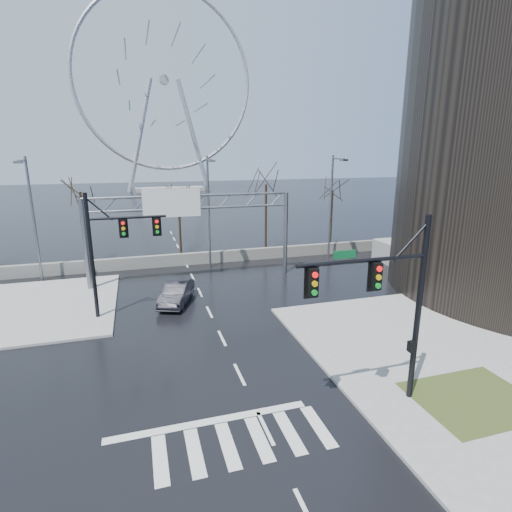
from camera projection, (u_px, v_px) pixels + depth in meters
name	position (u px, v px, depth m)	size (l,w,h in m)	color
ground	(239.00, 374.00, 19.09)	(260.00, 260.00, 0.00)	black
sidewalk_right_ext	(394.00, 330.00, 23.71)	(12.00, 10.00, 0.15)	gray
sidewalk_far	(39.00, 307.00, 27.12)	(10.00, 12.00, 0.15)	gray
grass_strip	(474.00, 399.00, 16.93)	(5.00, 4.00, 0.02)	#2A3817
barrier_wall	(186.00, 259.00, 37.48)	(52.00, 0.50, 1.10)	slate
signal_mast_near	(392.00, 296.00, 15.55)	(5.52, 0.41, 8.00)	black
signal_mast_far	(110.00, 244.00, 24.53)	(4.72, 0.41, 8.00)	black
sign_gantry	(187.00, 219.00, 31.53)	(16.36, 0.40, 7.60)	slate
streetlight_left	(31.00, 210.00, 31.07)	(0.50, 2.55, 10.00)	slate
streetlight_mid	(209.00, 204.00, 34.98)	(0.50, 2.55, 10.00)	slate
streetlight_right	(333.00, 199.00, 38.33)	(0.50, 2.55, 10.00)	slate
tree_left	(81.00, 200.00, 36.83)	(3.75, 3.75, 7.50)	black
tree_center	(179.00, 204.00, 40.47)	(3.25, 3.25, 6.50)	black
tree_right	(266.00, 192.00, 41.79)	(3.90, 3.90, 7.80)	black
tree_far_right	(332.00, 197.00, 44.69)	(3.40, 3.40, 6.80)	black
ferris_wheel	(164.00, 88.00, 101.85)	(45.00, 6.00, 50.91)	gray
car	(176.00, 293.00, 27.93)	(1.58, 4.53, 1.49)	black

